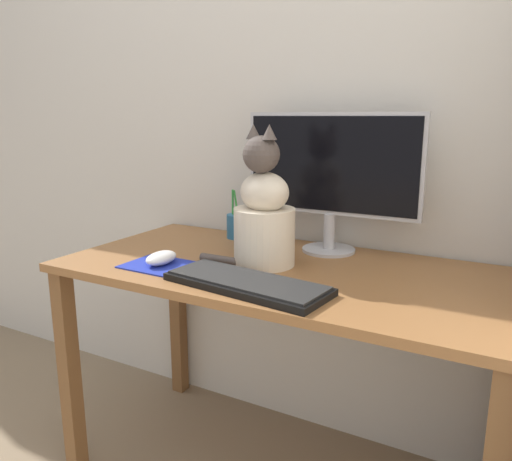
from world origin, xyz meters
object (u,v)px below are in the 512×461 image
(computer_mouse_left, at_px, (161,258))
(pen_cup, at_px, (237,226))
(keyboard, at_px, (246,283))
(monitor, at_px, (331,172))
(cat, at_px, (263,214))

(computer_mouse_left, xyz_separation_m, pen_cup, (0.02, 0.40, 0.02))
(keyboard, relative_size, computer_mouse_left, 3.99)
(monitor, bearing_deg, keyboard, -97.82)
(monitor, distance_m, computer_mouse_left, 0.58)
(computer_mouse_left, bearing_deg, pen_cup, 87.13)
(cat, bearing_deg, pen_cup, 153.15)
(monitor, height_order, pen_cup, monitor)
(monitor, distance_m, pen_cup, 0.41)
(monitor, relative_size, keyboard, 1.26)
(monitor, xyz_separation_m, computer_mouse_left, (-0.37, -0.38, -0.23))
(keyboard, xyz_separation_m, pen_cup, (-0.29, 0.44, 0.03))
(monitor, bearing_deg, cat, -116.56)
(computer_mouse_left, bearing_deg, monitor, 45.76)
(monitor, xyz_separation_m, keyboard, (-0.06, -0.43, -0.24))
(computer_mouse_left, relative_size, pen_cup, 0.65)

